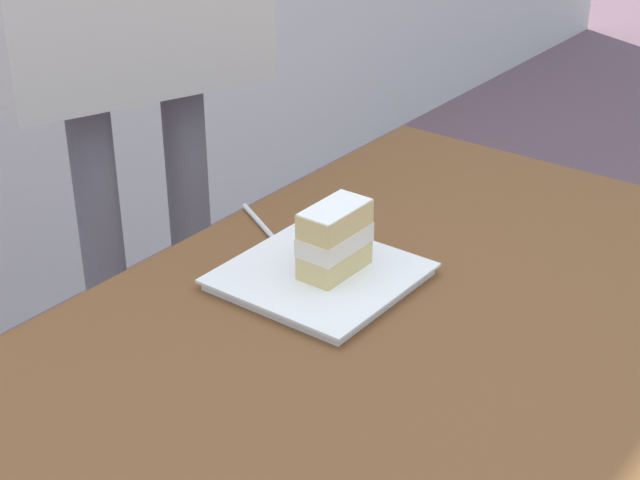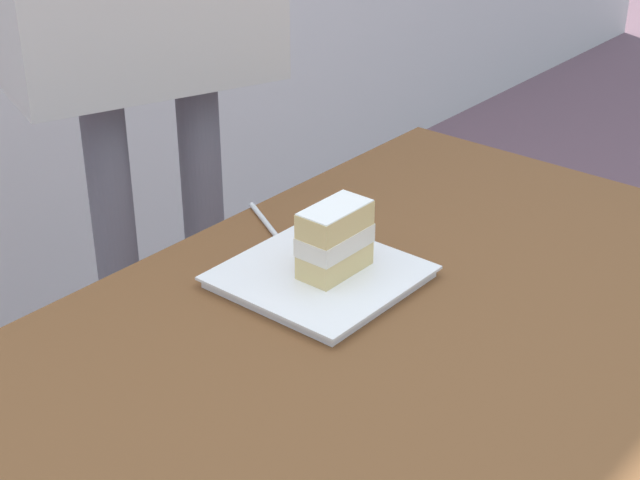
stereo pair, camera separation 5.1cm
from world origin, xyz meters
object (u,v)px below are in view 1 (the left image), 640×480
Objects in this scene: patio_table at (359,461)px; cake_slice at (335,239)px; dessert_plate at (320,277)px; dessert_fork at (268,232)px.

cake_slice is at bearing 43.64° from patio_table.
dessert_plate is 0.06m from cake_slice.
dessert_fork is (0.05, 0.16, -0.06)m from cake_slice.
patio_table is 9.23× the size of dessert_fork.
dessert_plate is 1.49× the size of dessert_fork.
cake_slice reaches higher than patio_table.
dessert_plate is at bearing -114.39° from dessert_fork.
patio_table is 0.27m from dessert_plate.
dessert_plate is 2.29× the size of cake_slice.
cake_slice is (0.17, 0.16, 0.17)m from patio_table.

